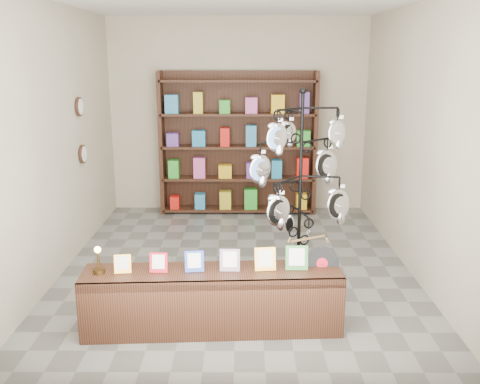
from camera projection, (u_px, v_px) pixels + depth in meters
name	position (u px, v px, depth m)	size (l,w,h in m)	color
ground	(237.00, 266.00, 6.33)	(5.00, 5.00, 0.00)	slate
room_envelope	(236.00, 109.00, 5.87)	(5.00, 5.00, 5.00)	#B8AA94
display_tree	(301.00, 177.00, 5.44)	(1.16, 1.16, 2.12)	black
front_shelf	(213.00, 300.00, 4.82)	(2.32, 0.60, 0.81)	black
back_shelving	(238.00, 148.00, 8.30)	(2.42, 0.36, 2.20)	black
wall_clocks	(81.00, 131.00, 6.74)	(0.03, 0.24, 0.84)	black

